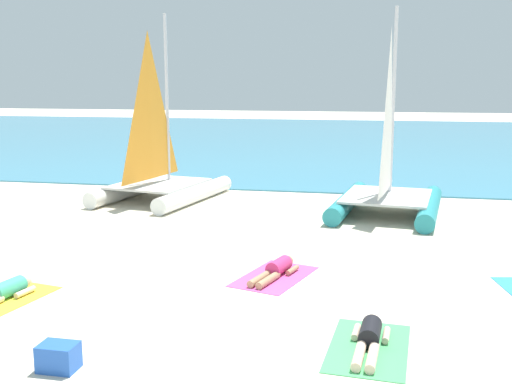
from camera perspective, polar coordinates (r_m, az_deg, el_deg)
ground_plane at (r=18.85m, az=2.81°, el=-1.15°), size 120.00×120.00×0.00m
ocean_water at (r=40.59m, az=7.66°, el=4.98°), size 120.00×40.00×0.05m
sailboat_teal at (r=17.64m, az=12.29°, el=0.70°), size 3.38×4.79×5.83m
sailboat_white at (r=19.59m, az=-9.03°, el=1.76°), size 3.62×4.93×5.86m
towel_leftmost at (r=11.58m, az=-22.90°, el=-9.37°), size 1.42×2.07×0.01m
sunbather_leftmost at (r=11.58m, az=-22.71°, el=-8.70°), size 0.68×1.56×0.30m
towel_center_left at (r=11.93m, az=1.75°, el=-7.96°), size 1.59×2.13×0.01m
sunbather_center_left at (r=11.95m, az=1.89°, el=-7.30°), size 0.81×1.55×0.30m
towel_center_right at (r=9.08m, az=10.55°, el=-14.20°), size 1.23×1.97×0.01m
sunbather_center_right at (r=9.09m, az=10.62°, el=-13.30°), size 0.57×1.57×0.30m
cooler_box at (r=8.66m, az=-18.09°, el=-14.53°), size 0.50×0.36×0.36m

